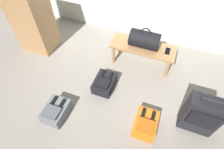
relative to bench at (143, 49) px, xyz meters
The scene contains 9 objects.
ground_plane 0.95m from the bench, 108.83° to the right, with size 6.60×6.60×0.00m, color gray.
bench is the anchor object (origin of this frame).
duffel_bag_black 0.19m from the bench, ahead, with size 0.44×0.26×0.34m.
cell_phone 0.38m from the bench, ahead, with size 0.07×0.14×0.01m.
suitcase_upright_charcoal 1.26m from the bench, 43.07° to the right, with size 0.40×0.22×0.68m.
backpack_orange 1.16m from the bench, 72.06° to the right, with size 0.28×0.38×0.21m.
backpack_grey 1.57m from the bench, 121.98° to the right, with size 0.28×0.38×0.21m.
backpack_dark 0.80m from the bench, 120.33° to the right, with size 0.28×0.38×0.21m.
side_cabinet 1.85m from the bench, behind, with size 0.56×0.44×1.10m.
Camera 1 is at (0.57, -1.28, 2.30)m, focal length 29.16 mm.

